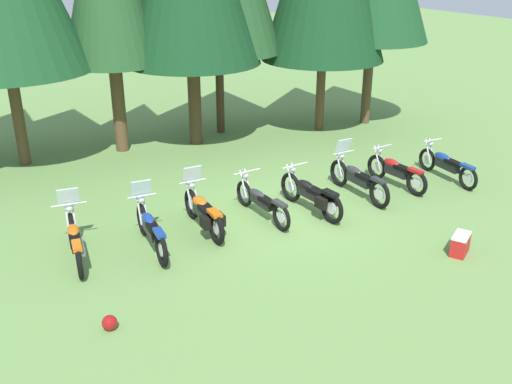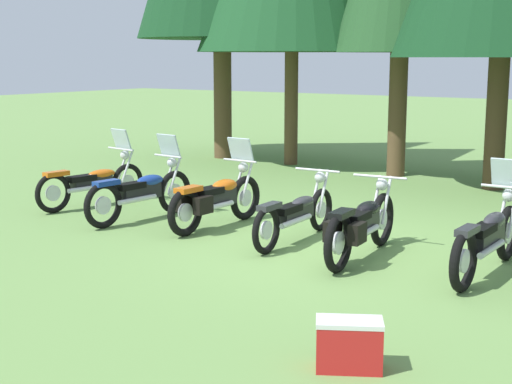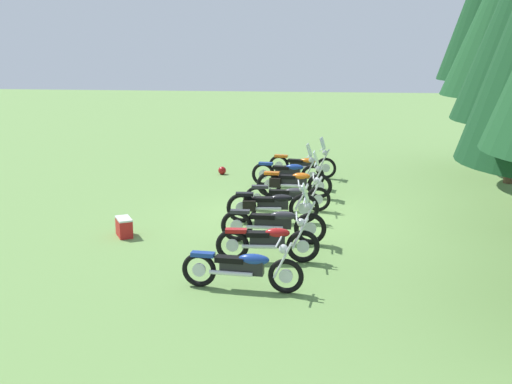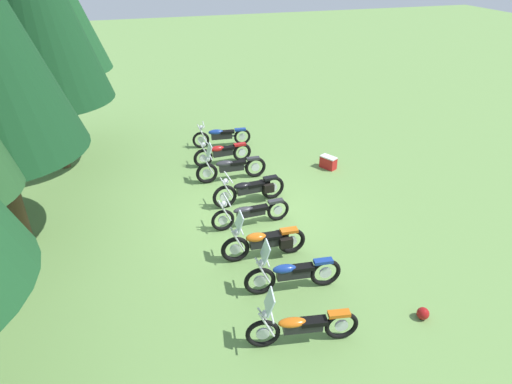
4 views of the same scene
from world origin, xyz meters
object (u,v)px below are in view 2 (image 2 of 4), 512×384
Objects in this scene: motorcycle_5 at (489,237)px; picnic_cooler at (349,344)px; motorcycle_2 at (216,198)px; motorcycle_0 at (94,181)px; motorcycle_4 at (361,224)px; motorcycle_1 at (142,192)px; motorcycle_3 at (296,213)px.

motorcycle_5 reaches higher than picnic_cooler.
motorcycle_5 is (4.34, -0.17, -0.00)m from motorcycle_2.
motorcycle_2 reaches higher than motorcycle_0.
picnic_cooler is (1.52, -3.32, -0.25)m from motorcycle_4.
motorcycle_0 is at bearing 89.56° from motorcycle_2.
motorcycle_1 reaches higher than motorcycle_4.
motorcycle_1 reaches higher than picnic_cooler.
motorcycle_0 is 2.88m from motorcycle_2.
motorcycle_3 reaches higher than picnic_cooler.
motorcycle_2 reaches higher than motorcycle_3.
motorcycle_2 is 0.95× the size of motorcycle_4.
motorcycle_4 is at bearing -86.89° from motorcycle_1.
motorcycle_1 is 1.37m from motorcycle_2.
motorcycle_0 is 7.23m from motorcycle_5.
motorcycle_0 is 4.39m from motorcycle_3.
motorcycle_1 is (1.52, -0.38, 0.02)m from motorcycle_0.
motorcycle_2 is 1.51m from motorcycle_3.
motorcycle_4 is (2.71, -0.40, -0.01)m from motorcycle_2.
motorcycle_2 and motorcycle_5 have the same top height.
motorcycle_2 reaches higher than motorcycle_4.
motorcycle_1 is 4.07m from motorcycle_4.
motorcycle_0 is at bearing 85.04° from motorcycle_3.
motorcycle_1 is 0.99× the size of motorcycle_3.
motorcycle_5 is (5.70, 0.05, -0.00)m from motorcycle_1.
motorcycle_0 is 8.11m from picnic_cooler.
motorcycle_4 is 1.64m from motorcycle_5.
motorcycle_1 is at bearing -94.93° from motorcycle_0.
motorcycle_2 is 5.65m from picnic_cooler.
motorcycle_2 is 3.39× the size of picnic_cooler.
motorcycle_4 is at bearing 114.65° from picnic_cooler.
motorcycle_5 reaches higher than motorcycle_3.
motorcycle_3 is at bearing -83.73° from motorcycle_0.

